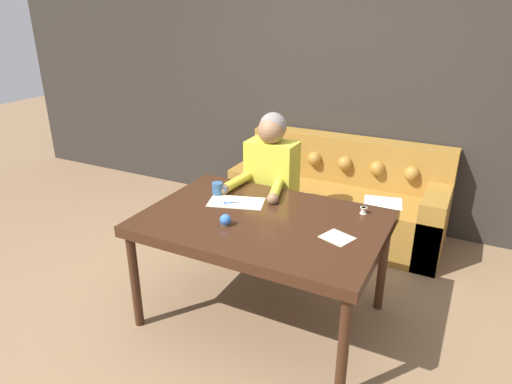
% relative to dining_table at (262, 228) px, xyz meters
% --- Properties ---
extents(ground_plane, '(16.00, 16.00, 0.00)m').
position_rel_dining_table_xyz_m(ground_plane, '(-0.14, -0.02, -0.68)').
color(ground_plane, '#846647').
extents(wall_back, '(8.00, 0.06, 2.60)m').
position_rel_dining_table_xyz_m(wall_back, '(-0.14, 1.84, 0.62)').
color(wall_back, '#2D2823').
rests_on(wall_back, ground_plane).
extents(dining_table, '(1.51, 1.03, 0.75)m').
position_rel_dining_table_xyz_m(dining_table, '(0.00, 0.00, 0.00)').
color(dining_table, '#381E11').
rests_on(dining_table, ground_plane).
extents(couch, '(1.88, 0.76, 0.87)m').
position_rel_dining_table_xyz_m(couch, '(0.08, 1.46, -0.37)').
color(couch, olive).
rests_on(couch, ground_plane).
extents(person, '(0.46, 0.62, 1.27)m').
position_rel_dining_table_xyz_m(person, '(-0.25, 0.66, -0.04)').
color(person, '#33281E').
rests_on(person, ground_plane).
extents(pattern_paper_main, '(0.42, 0.31, 0.00)m').
position_rel_dining_table_xyz_m(pattern_paper_main, '(-0.27, 0.14, 0.07)').
color(pattern_paper_main, beige).
rests_on(pattern_paper_main, dining_table).
extents(pattern_paper_offcut, '(0.21, 0.20, 0.00)m').
position_rel_dining_table_xyz_m(pattern_paper_offcut, '(0.50, -0.04, 0.07)').
color(pattern_paper_offcut, beige).
rests_on(pattern_paper_offcut, dining_table).
extents(scissors, '(0.24, 0.17, 0.01)m').
position_rel_dining_table_xyz_m(scissors, '(-0.29, 0.11, 0.07)').
color(scissors, silver).
rests_on(scissors, dining_table).
extents(mug, '(0.11, 0.08, 0.09)m').
position_rel_dining_table_xyz_m(mug, '(-0.45, 0.20, 0.11)').
color(mug, '#335B84').
rests_on(mug, dining_table).
extents(thread_spool, '(0.04, 0.04, 0.05)m').
position_rel_dining_table_xyz_m(thread_spool, '(0.55, 0.36, 0.09)').
color(thread_spool, beige).
rests_on(thread_spool, dining_table).
extents(pin_cushion, '(0.07, 0.07, 0.07)m').
position_rel_dining_table_xyz_m(pin_cushion, '(-0.16, -0.19, 0.10)').
color(pin_cushion, '#4C3828').
rests_on(pin_cushion, dining_table).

